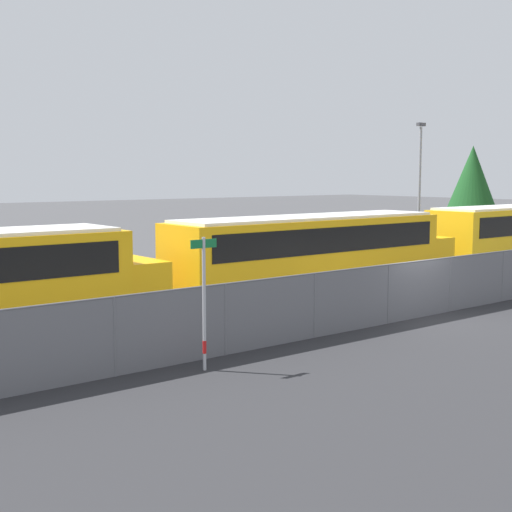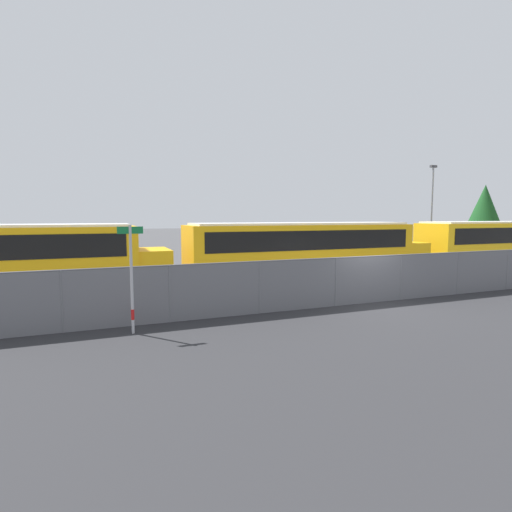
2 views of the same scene
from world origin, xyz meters
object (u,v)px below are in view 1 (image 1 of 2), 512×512
tree_0 (472,177)px  street_sign (204,301)px  school_bus_3 (315,249)px  light_pole (420,180)px

tree_0 → street_sign: bearing=-153.3°
school_bus_3 → street_sign: 10.37m
school_bus_3 → light_pole: light_pole is taller
school_bus_3 → tree_0: size_ratio=1.92×
school_bus_3 → light_pole: size_ratio=1.69×
school_bus_3 → light_pole: bearing=27.4°
street_sign → tree_0: bearing=26.7°
light_pole → tree_0: bearing=21.3°
street_sign → tree_0: 42.25m
light_pole → street_sign: bearing=-150.8°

